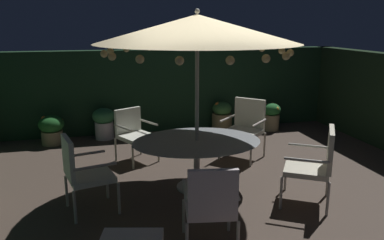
# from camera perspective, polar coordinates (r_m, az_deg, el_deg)

# --- Properties ---
(ground_plane) EXTENTS (7.99, 7.05, 0.02)m
(ground_plane) POSITION_cam_1_polar(r_m,az_deg,el_deg) (5.97, 2.74, -9.72)
(ground_plane) COLOR #493B32
(hedge_backdrop_rear) EXTENTS (7.99, 0.30, 1.81)m
(hedge_backdrop_rear) POSITION_cam_1_polar(r_m,az_deg,el_deg) (8.87, -3.45, 4.36)
(hedge_backdrop_rear) COLOR #19341F
(hedge_backdrop_rear) RESTS_ON ground_plane
(patio_dining_table) EXTENTS (1.86, 1.48, 0.74)m
(patio_dining_table) POSITION_cam_1_polar(r_m,az_deg,el_deg) (5.71, 0.70, -4.00)
(patio_dining_table) COLOR #B9ADAC
(patio_dining_table) RESTS_ON ground_plane
(patio_umbrella) EXTENTS (2.80, 2.80, 2.56)m
(patio_umbrella) POSITION_cam_1_polar(r_m,az_deg,el_deg) (5.43, 0.76, 13.00)
(patio_umbrella) COLOR #B3B4AD
(patio_umbrella) RESTS_ON ground_plane
(patio_chair_north) EXTENTS (0.65, 0.67, 0.98)m
(patio_chair_north) POSITION_cam_1_polar(r_m,az_deg,el_deg) (4.21, 2.75, -11.82)
(patio_chair_north) COLOR #B4B1A7
(patio_chair_north) RESTS_ON ground_plane
(patio_chair_northeast) EXTENTS (0.86, 0.87, 1.05)m
(patio_chair_northeast) POSITION_cam_1_polar(r_m,az_deg,el_deg) (5.48, 17.51, -5.74)
(patio_chair_northeast) COLOR #B7B2A9
(patio_chair_northeast) RESTS_ON ground_plane
(patio_chair_east) EXTENTS (0.89, 0.89, 1.05)m
(patio_chair_east) POSITION_cam_1_polar(r_m,az_deg,el_deg) (7.12, 7.74, -0.70)
(patio_chair_east) COLOR #BCB5A7
(patio_chair_east) RESTS_ON ground_plane
(patio_chair_southeast) EXTENTS (0.76, 0.76, 0.91)m
(patio_chair_southeast) POSITION_cam_1_polar(r_m,az_deg,el_deg) (6.97, -8.49, -1.59)
(patio_chair_southeast) COLOR #BBB7A4
(patio_chair_southeast) RESTS_ON ground_plane
(patio_chair_south) EXTENTS (0.69, 0.68, 1.02)m
(patio_chair_south) POSITION_cam_1_polar(r_m,az_deg,el_deg) (5.20, -15.63, -6.98)
(patio_chair_south) COLOR #B3ADA6
(patio_chair_south) RESTS_ON ground_plane
(potted_plant_back_right) EXTENTS (0.47, 0.47, 0.65)m
(potted_plant_back_right) POSITION_cam_1_polar(r_m,az_deg,el_deg) (8.42, -12.64, -0.23)
(potted_plant_back_right) COLOR silver
(potted_plant_back_right) RESTS_ON ground_plane
(potted_plant_back_center) EXTENTS (0.50, 0.50, 0.59)m
(potted_plant_back_center) POSITION_cam_1_polar(r_m,az_deg,el_deg) (8.34, -19.65, -1.20)
(potted_plant_back_center) COLOR #7C7353
(potted_plant_back_center) RESTS_ON ground_plane
(potted_plant_back_left) EXTENTS (0.45, 0.45, 0.66)m
(potted_plant_back_left) POSITION_cam_1_polar(r_m,az_deg,el_deg) (8.88, 4.35, 0.57)
(potted_plant_back_left) COLOR olive
(potted_plant_back_left) RESTS_ON ground_plane
(potted_plant_left_near) EXTENTS (0.41, 0.41, 0.62)m
(potted_plant_left_near) POSITION_cam_1_polar(r_m,az_deg,el_deg) (9.06, 11.37, 0.63)
(potted_plant_left_near) COLOR #807253
(potted_plant_left_near) RESTS_ON ground_plane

